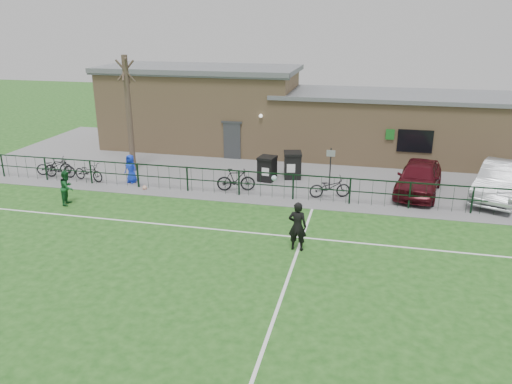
% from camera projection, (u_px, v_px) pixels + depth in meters
% --- Properties ---
extents(ground, '(90.00, 90.00, 0.00)m').
position_uv_depth(ground, '(219.00, 284.00, 15.28)').
color(ground, '#1D4E16').
rests_on(ground, ground).
extents(paving_strip, '(34.00, 13.00, 0.02)m').
position_uv_depth(paving_strip, '(291.00, 165.00, 27.68)').
color(paving_strip, slate).
rests_on(paving_strip, ground).
extents(pitch_line_touch, '(28.00, 0.10, 0.01)m').
position_uv_depth(pitch_line_touch, '(270.00, 199.00, 22.45)').
color(pitch_line_touch, white).
rests_on(pitch_line_touch, ground).
extents(pitch_line_mid, '(28.00, 0.10, 0.01)m').
position_uv_depth(pitch_line_mid, '(250.00, 233.00, 18.95)').
color(pitch_line_mid, white).
rests_on(pitch_line_mid, ground).
extents(pitch_line_perp, '(0.10, 16.00, 0.01)m').
position_uv_depth(pitch_line_perp, '(283.00, 292.00, 14.85)').
color(pitch_line_perp, white).
rests_on(pitch_line_perp, ground).
extents(perimeter_fence, '(28.00, 0.10, 1.20)m').
position_uv_depth(perimeter_fence, '(271.00, 185.00, 22.43)').
color(perimeter_fence, black).
rests_on(perimeter_fence, ground).
extents(bare_tree, '(0.30, 0.30, 6.00)m').
position_uv_depth(bare_tree, '(129.00, 115.00, 25.65)').
color(bare_tree, '#45352A').
rests_on(bare_tree, ground).
extents(wheelie_bin_left, '(0.88, 0.96, 1.14)m').
position_uv_depth(wheelie_bin_left, '(267.00, 169.00, 24.83)').
color(wheelie_bin_left, black).
rests_on(wheelie_bin_left, paving_strip).
extents(wheelie_bin_right, '(1.01, 1.09, 1.25)m').
position_uv_depth(wheelie_bin_right, '(293.00, 166.00, 25.23)').
color(wheelie_bin_right, black).
rests_on(wheelie_bin_right, paving_strip).
extents(sign_post, '(0.08, 0.08, 2.00)m').
position_uv_depth(sign_post, '(330.00, 169.00, 23.40)').
color(sign_post, black).
rests_on(sign_post, paving_strip).
extents(car_maroon, '(2.63, 4.76, 1.53)m').
position_uv_depth(car_maroon, '(419.00, 177.00, 22.92)').
color(car_maroon, '#490D15').
rests_on(car_maroon, paving_strip).
extents(car_silver, '(3.39, 5.21, 1.62)m').
position_uv_depth(car_silver, '(502.00, 181.00, 22.27)').
color(car_silver, '#B6B9BE').
rests_on(car_silver, paving_strip).
extents(bicycle_a, '(1.84, 1.18, 0.91)m').
position_uv_depth(bicycle_a, '(54.00, 166.00, 25.78)').
color(bicycle_a, black).
rests_on(bicycle_a, paving_strip).
extents(bicycle_b, '(1.71, 0.57, 1.01)m').
position_uv_depth(bicycle_b, '(60.00, 168.00, 25.31)').
color(bicycle_b, black).
rests_on(bicycle_b, paving_strip).
extents(bicycle_c, '(1.85, 0.99, 0.92)m').
position_uv_depth(bicycle_c, '(89.00, 172.00, 24.79)').
color(bicycle_c, black).
rests_on(bicycle_c, paving_strip).
extents(bicycle_d, '(1.87, 0.93, 1.08)m').
position_uv_depth(bicycle_d, '(236.00, 180.00, 23.33)').
color(bicycle_d, black).
rests_on(bicycle_d, paving_strip).
extents(bicycle_e, '(1.97, 1.20, 0.98)m').
position_uv_depth(bicycle_e, '(330.00, 187.00, 22.48)').
color(bicycle_e, black).
rests_on(bicycle_e, paving_strip).
extents(spectator_child, '(0.78, 0.61, 1.41)m').
position_uv_depth(spectator_child, '(131.00, 169.00, 24.47)').
color(spectator_child, blue).
rests_on(spectator_child, paving_strip).
extents(goalkeeper_kick, '(1.82, 3.07, 1.81)m').
position_uv_depth(goalkeeper_kick, '(297.00, 225.00, 17.34)').
color(goalkeeper_kick, black).
rests_on(goalkeeper_kick, ground).
extents(outfield_player, '(0.70, 0.83, 1.52)m').
position_uv_depth(outfield_player, '(67.00, 187.00, 21.64)').
color(outfield_player, '#185427').
rests_on(outfield_player, ground).
extents(ball_ground, '(0.21, 0.21, 0.21)m').
position_uv_depth(ball_ground, '(145.00, 188.00, 23.66)').
color(ball_ground, white).
rests_on(ball_ground, ground).
extents(clubhouse, '(24.25, 5.40, 4.96)m').
position_uv_depth(clubhouse, '(285.00, 115.00, 29.90)').
color(clubhouse, tan).
rests_on(clubhouse, ground).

